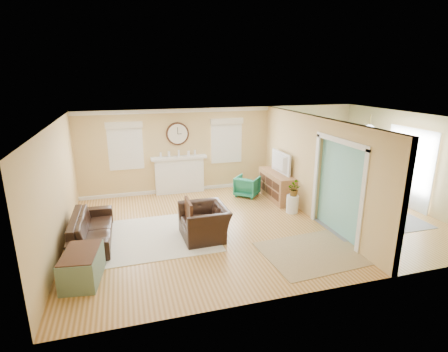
{
  "coord_description": "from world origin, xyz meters",
  "views": [
    {
      "loc": [
        -3.07,
        -7.55,
        3.58
      ],
      "look_at": [
        -0.8,
        0.3,
        1.2
      ],
      "focal_mm": 28.0,
      "sensor_mm": 36.0,
      "label": 1
    }
  ],
  "objects_px": {
    "credenza": "(277,186)",
    "dining_table": "(351,199)",
    "sofa": "(92,228)",
    "green_chair": "(247,186)",
    "eames_chair": "(204,222)"
  },
  "relations": [
    {
      "from": "credenza",
      "to": "dining_table",
      "type": "relative_size",
      "value": 0.92
    },
    {
      "from": "sofa",
      "to": "dining_table",
      "type": "height_order",
      "value": "same"
    },
    {
      "from": "green_chair",
      "to": "eames_chair",
      "type": "bearing_deg",
      "value": 92.98
    },
    {
      "from": "green_chair",
      "to": "sofa",
      "type": "bearing_deg",
      "value": 64.9
    },
    {
      "from": "eames_chair",
      "to": "credenza",
      "type": "xyz_separation_m",
      "value": [
        2.67,
        1.93,
        0.03
      ]
    },
    {
      "from": "eames_chair",
      "to": "green_chair",
      "type": "bearing_deg",
      "value": 139.81
    },
    {
      "from": "sofa",
      "to": "green_chair",
      "type": "distance_m",
      "value": 4.74
    },
    {
      "from": "dining_table",
      "to": "sofa",
      "type": "bearing_deg",
      "value": 102.65
    },
    {
      "from": "sofa",
      "to": "eames_chair",
      "type": "height_order",
      "value": "eames_chair"
    },
    {
      "from": "sofa",
      "to": "eames_chair",
      "type": "relative_size",
      "value": 1.86
    },
    {
      "from": "eames_chair",
      "to": "dining_table",
      "type": "bearing_deg",
      "value": 94.97
    },
    {
      "from": "sofa",
      "to": "eames_chair",
      "type": "xyz_separation_m",
      "value": [
        2.44,
        -0.51,
        0.06
      ]
    },
    {
      "from": "green_chair",
      "to": "credenza",
      "type": "xyz_separation_m",
      "value": [
        0.77,
        -0.48,
        0.09
      ]
    },
    {
      "from": "sofa",
      "to": "credenza",
      "type": "relative_size",
      "value": 1.3
    },
    {
      "from": "eames_chair",
      "to": "green_chair",
      "type": "height_order",
      "value": "eames_chair"
    }
  ]
}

